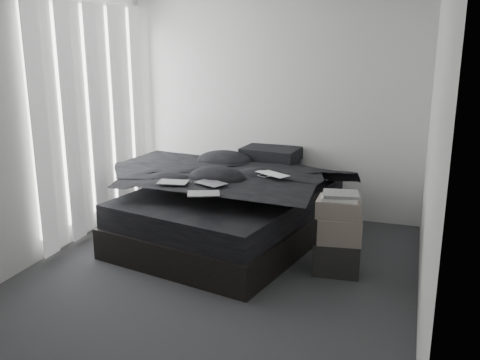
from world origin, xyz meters
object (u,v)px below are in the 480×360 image
(side_stand, at_px, (156,189))
(box_lower, at_px, (337,256))
(bed, at_px, (231,225))
(laptop, at_px, (269,168))

(side_stand, bearing_deg, box_lower, -22.37)
(bed, relative_size, side_stand, 3.56)
(bed, bearing_deg, side_stand, 168.89)
(bed, xyz_separation_m, side_stand, (-1.17, 0.51, 0.17))
(laptop, distance_m, side_stand, 1.77)
(side_stand, bearing_deg, laptop, -18.84)
(box_lower, bearing_deg, side_stand, 157.63)
(side_stand, xyz_separation_m, box_lower, (2.40, -0.99, -0.17))
(laptop, relative_size, side_stand, 0.57)
(bed, relative_size, box_lower, 5.44)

